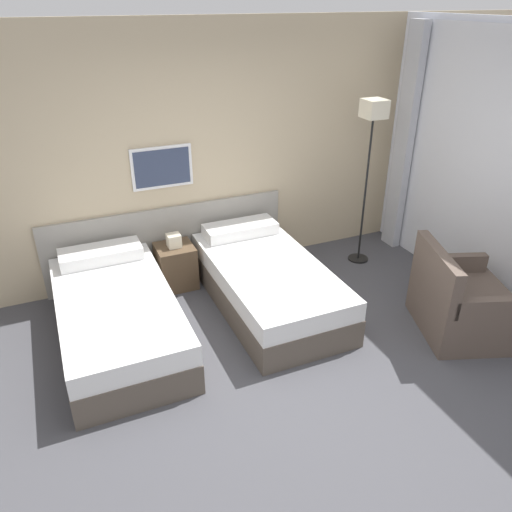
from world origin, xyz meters
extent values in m
plane|color=#47474C|center=(0.00, 0.00, 0.00)|extent=(16.00, 16.00, 0.00)
cube|color=#C6B28E|center=(0.00, 2.26, 1.35)|extent=(10.00, 0.06, 2.70)
cube|color=gray|center=(-0.52, 2.21, 0.41)|extent=(2.68, 0.04, 0.83)
cube|color=white|center=(-0.52, 2.21, 1.28)|extent=(0.64, 0.03, 0.44)
cube|color=#333D56|center=(-0.52, 2.20, 1.28)|extent=(0.58, 0.01, 0.38)
cube|color=#B7BAC1|center=(2.30, 1.88, 1.32)|extent=(0.10, 0.24, 2.64)
cube|color=brown|center=(-1.28, 1.19, 0.14)|extent=(1.01, 1.98, 0.28)
cube|color=white|center=(-1.28, 1.19, 0.38)|extent=(1.00, 1.96, 0.19)
cube|color=white|center=(-1.28, 1.95, 0.54)|extent=(0.80, 0.34, 0.13)
cube|color=brown|center=(0.24, 1.19, 0.14)|extent=(1.01, 1.98, 0.28)
cube|color=white|center=(0.24, 1.19, 0.38)|extent=(1.00, 1.96, 0.19)
cube|color=white|center=(0.24, 1.95, 0.54)|extent=(0.80, 0.34, 0.13)
cube|color=brown|center=(-0.52, 1.95, 0.24)|extent=(0.40, 0.39, 0.48)
cube|color=beige|center=(-0.52, 1.95, 0.55)|extent=(0.14, 0.14, 0.14)
cylinder|color=black|center=(1.67, 1.66, 0.01)|extent=(0.24, 0.24, 0.02)
cylinder|color=black|center=(1.67, 1.66, 0.86)|extent=(0.02, 0.02, 1.69)
cube|color=beige|center=(1.67, 1.66, 1.80)|extent=(0.23, 0.23, 0.19)
cube|color=brown|center=(1.76, 0.06, 0.21)|extent=(1.04, 1.10, 0.42)
cube|color=brown|center=(1.44, 0.17, 0.64)|extent=(0.40, 0.87, 0.44)
cube|color=brown|center=(1.63, -0.32, 0.51)|extent=(0.66, 0.31, 0.18)
cube|color=brown|center=(1.90, 0.43, 0.51)|extent=(0.66, 0.31, 0.18)
camera|label=1|loc=(-1.62, -2.77, 2.87)|focal=35.00mm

